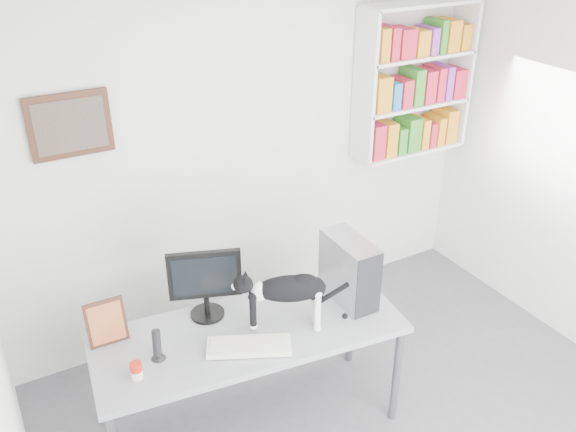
{
  "coord_description": "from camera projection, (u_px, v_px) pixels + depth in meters",
  "views": [
    {
      "loc": [
        -1.9,
        -1.91,
        3.2
      ],
      "look_at": [
        0.04,
        1.53,
        1.1
      ],
      "focal_mm": 38.0,
      "sensor_mm": 36.0,
      "label": 1
    }
  ],
  "objects": [
    {
      "name": "room",
      "position": [
        426.0,
        296.0,
        3.16
      ],
      "size": [
        4.01,
        4.01,
        2.7
      ],
      "color": "#5B5A60",
      "rests_on": "ground"
    },
    {
      "name": "bookshelf",
      "position": [
        414.0,
        81.0,
        4.95
      ],
      "size": [
        1.03,
        0.28,
        1.24
      ],
      "primitive_type": "cube",
      "color": "silver",
      "rests_on": "room"
    },
    {
      "name": "wall_art",
      "position": [
        70.0,
        125.0,
        3.85
      ],
      "size": [
        0.52,
        0.04,
        0.42
      ],
      "primitive_type": "cube",
      "color": "#3E2114",
      "rests_on": "room"
    },
    {
      "name": "desk",
      "position": [
        251.0,
        378.0,
        3.97
      ],
      "size": [
        2.0,
        0.97,
        0.8
      ],
      "primitive_type": "cube",
      "rotation": [
        0.0,
        0.0,
        -0.12
      ],
      "color": "gray",
      "rests_on": "room"
    },
    {
      "name": "monitor",
      "position": [
        205.0,
        284.0,
        3.8
      ],
      "size": [
        0.5,
        0.36,
        0.49
      ],
      "primitive_type": "cube",
      "rotation": [
        0.0,
        0.0,
        -0.35
      ],
      "color": "black",
      "rests_on": "desk"
    },
    {
      "name": "keyboard",
      "position": [
        249.0,
        346.0,
        3.62
      ],
      "size": [
        0.53,
        0.39,
        0.04
      ],
      "primitive_type": "cube",
      "rotation": [
        0.0,
        0.0,
        -0.44
      ],
      "color": "silver",
      "rests_on": "desk"
    },
    {
      "name": "pc_tower",
      "position": [
        349.0,
        270.0,
        3.98
      ],
      "size": [
        0.21,
        0.45,
        0.45
      ],
      "primitive_type": "cube",
      "rotation": [
        0.0,
        0.0,
        -0.02
      ],
      "color": "#A6A7AB",
      "rests_on": "desk"
    },
    {
      "name": "speaker",
      "position": [
        157.0,
        345.0,
        3.5
      ],
      "size": [
        0.12,
        0.12,
        0.2
      ],
      "primitive_type": "cylinder",
      "rotation": [
        0.0,
        0.0,
        -0.48
      ],
      "color": "black",
      "rests_on": "desk"
    },
    {
      "name": "leaning_print",
      "position": [
        106.0,
        322.0,
        3.62
      ],
      "size": [
        0.24,
        0.1,
        0.29
      ],
      "primitive_type": "cube",
      "rotation": [
        0.0,
        0.0,
        -0.01
      ],
      "color": "#3E2114",
      "rests_on": "desk"
    },
    {
      "name": "soup_can",
      "position": [
        136.0,
        370.0,
        3.39
      ],
      "size": [
        0.07,
        0.07,
        0.1
      ],
      "primitive_type": "cylinder",
      "rotation": [
        0.0,
        0.0,
        0.07
      ],
      "color": "red",
      "rests_on": "desk"
    },
    {
      "name": "cat",
      "position": [
        287.0,
        302.0,
        3.71
      ],
      "size": [
        0.65,
        0.42,
        0.39
      ],
      "primitive_type": null,
      "rotation": [
        0.0,
        0.0,
        -0.43
      ],
      "color": "black",
      "rests_on": "desk"
    }
  ]
}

